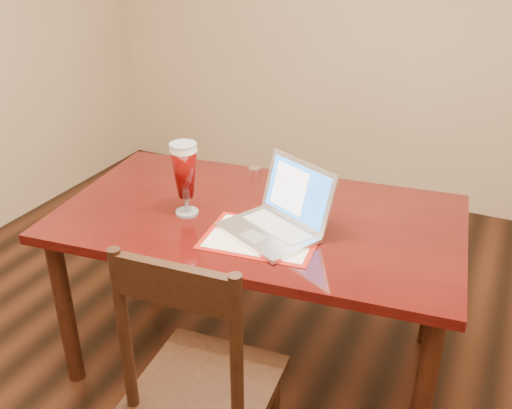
% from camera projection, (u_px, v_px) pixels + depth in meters
% --- Properties ---
extents(dining_table, '(1.76, 1.12, 1.09)m').
position_uv_depth(dining_table, '(257.00, 232.00, 2.41)').
color(dining_table, '#460C09').
rests_on(dining_table, ground).
extents(dining_chair, '(0.49, 0.47, 1.07)m').
position_uv_depth(dining_chair, '(202.00, 385.00, 1.89)').
color(dining_chair, black).
rests_on(dining_chair, ground).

